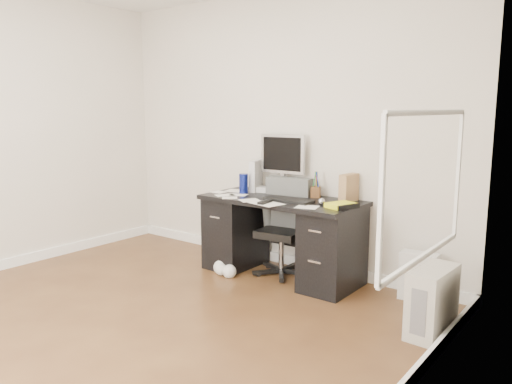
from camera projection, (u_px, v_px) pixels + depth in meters
ground at (118, 327)px, 3.63m from camera, size 4.00×4.00×0.00m
room_shell at (113, 95)px, 3.36m from camera, size 4.02×4.02×2.71m
desk at (281, 235)px, 4.68m from camera, size 1.50×0.70×0.75m
loose_papers at (261, 196)px, 4.70m from camera, size 1.10×0.60×0.00m
lcd_monitor at (283, 163)px, 4.84m from camera, size 0.49×0.31×0.59m
keyboard at (289, 200)px, 4.45m from camera, size 0.47×0.17×0.03m
computer_mouse at (322, 201)px, 4.28m from camera, size 0.08×0.08×0.06m
travel_mug at (244, 184)px, 4.86m from camera, size 0.10×0.10×0.19m
white_binder at (256, 176)px, 5.01m from camera, size 0.20×0.29×0.31m
magazine_file at (349, 188)px, 4.43m from camera, size 0.12×0.22×0.25m
pen_cup at (316, 185)px, 4.63m from camera, size 0.13×0.13×0.24m
yellow_book at (342, 205)px, 4.17m from camera, size 0.25×0.28×0.04m
paper_remote at (267, 202)px, 4.35m from camera, size 0.32×0.28×0.02m
office_chair at (282, 227)px, 4.71m from camera, size 0.58×0.58×0.92m
pc_tower at (432, 301)px, 3.48m from camera, size 0.24×0.49×0.48m
shopping_bag at (418, 276)px, 4.11m from camera, size 0.31×0.23×0.40m
wicker_basket at (234, 241)px, 5.16m from camera, size 0.57×0.57×0.44m
desk_printer at (249, 253)px, 5.17m from camera, size 0.32×0.27×0.18m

